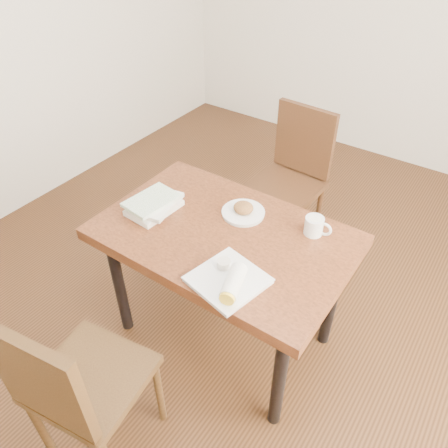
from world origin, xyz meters
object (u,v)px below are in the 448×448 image
Objects in this scene: coffee_mug at (315,226)px; plate_burrito at (229,280)px; table at (224,246)px; plate_scone at (243,211)px; chair_near at (73,385)px; chair_far at (293,171)px; book_stack at (154,205)px.

plate_burrito reaches higher than coffee_mug.
table is 0.44m from coffee_mug.
plate_burrito is (0.21, -0.43, 0.01)m from plate_scone.
coffee_mug is at bearing 33.77° from table.
chair_near reaches higher than plate_burrito.
coffee_mug reaches higher than table.
chair_far is 3.32× the size of book_stack.
table is 0.88m from chair_near.
table is 0.97m from chair_far.
plate_burrito is at bearing -19.50° from book_stack.
chair_far reaches higher than book_stack.
coffee_mug is 0.78m from book_stack.
book_stack is (-0.59, 0.21, 0.01)m from plate_burrito.
chair_far reaches higher than coffee_mug.
table is at bearing 128.57° from plate_burrito.
plate_burrito reaches higher than plate_scone.
plate_scone is at bearing 90.45° from table.
plate_scone is at bearing 30.23° from book_stack.
chair_far is 2.96× the size of plate_burrito.
plate_burrito is (-0.14, -0.49, -0.02)m from coffee_mug.
chair_far reaches higher than plate_burrito.
book_stack reaches higher than table.
chair_far is at bearing 105.13° from plate_burrito.
chair_far is at bearing 97.17° from table.
plate_scone is 0.35m from coffee_mug.
plate_scone is 0.66× the size of plate_burrito.
coffee_mug is 0.45× the size of book_stack.
table is 0.40m from book_stack.
chair_near is at bearing -70.61° from book_stack.
chair_far is at bearing 90.82° from chair_near.
chair_near is 1.82m from chair_far.
chair_far is 0.83m from plate_scone.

